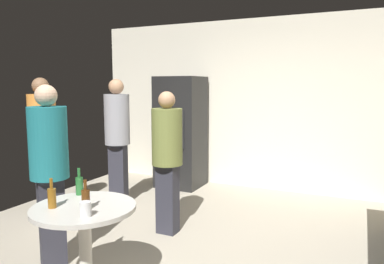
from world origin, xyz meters
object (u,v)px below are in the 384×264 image
beer_bottle_green (79,185)px  refrigerator (181,132)px  person_in_gray_shirt (117,132)px  person_in_orange_shirt (43,135)px  plastic_cup_white (86,209)px  beer_bottle_amber (52,197)px  foreground_table (84,219)px  person_in_olive_shirt (167,152)px  person_in_teal_shirt (49,162)px  beer_bottle_brown (86,199)px

beer_bottle_green → refrigerator: bearing=100.3°
person_in_gray_shirt → person_in_orange_shirt: person_in_orange_shirt is taller
plastic_cup_white → person_in_orange_shirt: 2.39m
beer_bottle_amber → person_in_gray_shirt: bearing=114.0°
refrigerator → plastic_cup_white: 3.52m
foreground_table → person_in_olive_shirt: (-0.03, 1.38, 0.30)m
person_in_teal_shirt → person_in_olive_shirt: bearing=97.1°
person_in_teal_shirt → person_in_orange_shirt: bearing=174.9°
foreground_table → person_in_olive_shirt: size_ratio=0.50×
plastic_cup_white → beer_bottle_amber: bearing=173.2°
beer_bottle_brown → plastic_cup_white: size_ratio=2.09×
beer_bottle_green → plastic_cup_white: bearing=-44.0°
person_in_teal_shirt → person_in_orange_shirt: 1.47m
person_in_olive_shirt → person_in_orange_shirt: (-1.71, -0.14, 0.10)m
refrigerator → beer_bottle_amber: size_ratio=7.83×
person_in_olive_shirt → person_in_teal_shirt: bearing=-28.3°
beer_bottle_brown → person_in_teal_shirt: (-0.71, 0.34, 0.16)m
person_in_orange_shirt → person_in_olive_shirt: bearing=40.7°
refrigerator → person_in_orange_shirt: refrigerator is taller
refrigerator → beer_bottle_brown: (0.86, -3.27, -0.08)m
person_in_orange_shirt → beer_bottle_brown: bearing=0.5°
person_in_teal_shirt → person_in_orange_shirt: person_in_orange_shirt is taller
foreground_table → beer_bottle_amber: bearing=-143.8°
beer_bottle_amber → person_in_teal_shirt: size_ratio=0.14×
beer_bottle_brown → plastic_cup_white: beer_bottle_brown is taller
plastic_cup_white → person_in_olive_shirt: bearing=97.3°
beer_bottle_brown → person_in_gray_shirt: (-1.18, 2.00, 0.21)m
foreground_table → person_in_teal_shirt: person_in_teal_shirt is taller
foreground_table → plastic_cup_white: bearing=-45.6°
beer_bottle_amber → person_in_orange_shirt: person_in_orange_shirt is taller
plastic_cup_white → person_in_teal_shirt: bearing=150.6°
person_in_olive_shirt → person_in_teal_shirt: person_in_teal_shirt is taller
beer_bottle_brown → person_in_olive_shirt: size_ratio=0.14×
person_in_orange_shirt → foreground_table: bearing=0.6°
beer_bottle_green → person_in_olive_shirt: person_in_olive_shirt is taller
beer_bottle_brown → person_in_gray_shirt: size_ratio=0.13×
refrigerator → person_in_gray_shirt: bearing=-104.5°
beer_bottle_brown → person_in_teal_shirt: person_in_teal_shirt is taller
beer_bottle_amber → person_in_teal_shirt: bearing=137.3°
plastic_cup_white → person_in_orange_shirt: size_ratio=0.06×
refrigerator → beer_bottle_green: 3.04m
person_in_gray_shirt → beer_bottle_green: bearing=14.8°
person_in_orange_shirt → beer_bottle_amber: bearing=-5.5°
person_in_gray_shirt → person_in_teal_shirt: person_in_gray_shirt is taller
beer_bottle_amber → person_in_gray_shirt: size_ratio=0.13×
beer_bottle_amber → person_in_gray_shirt: person_in_gray_shirt is taller
beer_bottle_brown → person_in_teal_shirt: 0.80m
refrigerator → beer_bottle_green: bearing=-79.7°
refrigerator → person_in_olive_shirt: size_ratio=1.13×
beer_bottle_green → person_in_gray_shirt: bearing=116.9°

